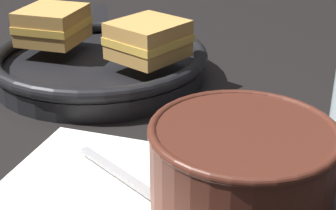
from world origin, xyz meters
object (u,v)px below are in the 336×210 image
skillet (100,63)px  soup_bowl (242,161)px  spoon (164,203)px  sandwich_near_left (53,25)px  sandwich_near_right (148,40)px

skillet → soup_bowl: bearing=-48.3°
spoon → sandwich_near_left: bearing=163.2°
spoon → sandwich_near_right: (-0.08, 0.25, 0.06)m
skillet → sandwich_near_right: size_ratio=3.50×
soup_bowl → sandwich_near_left: (-0.29, 0.26, 0.02)m
skillet → sandwich_near_left: (-0.07, 0.01, 0.04)m
soup_bowl → skillet: size_ratio=0.39×
spoon → skillet: (-0.16, 0.27, 0.01)m
sandwich_near_left → skillet: bearing=-11.3°
spoon → sandwich_near_right: size_ratio=1.33×
soup_bowl → skillet: bearing=131.7°
spoon → sandwich_near_left: sandwich_near_left is taller
soup_bowl → sandwich_near_left: bearing=138.3°
sandwich_near_right → sandwich_near_left: bearing=167.3°
soup_bowl → sandwich_near_left: size_ratio=1.72×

